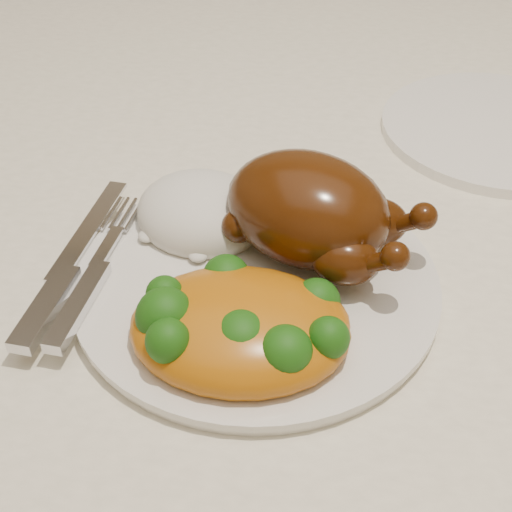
# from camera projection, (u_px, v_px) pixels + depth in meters

# --- Properties ---
(dining_table) EXTENTS (1.60, 0.90, 0.76)m
(dining_table) POSITION_uv_depth(u_px,v_px,m) (307.00, 246.00, 0.73)
(dining_table) COLOR brown
(dining_table) RESTS_ON floor
(tablecloth) EXTENTS (1.73, 1.03, 0.18)m
(tablecloth) POSITION_uv_depth(u_px,v_px,m) (310.00, 187.00, 0.68)
(tablecloth) COLOR white
(tablecloth) RESTS_ON dining_table
(dinner_plate) EXTENTS (0.33, 0.33, 0.01)m
(dinner_plate) POSITION_uv_depth(u_px,v_px,m) (256.00, 283.00, 0.53)
(dinner_plate) COLOR white
(dinner_plate) RESTS_ON tablecloth
(side_plate) EXTENTS (0.26, 0.26, 0.01)m
(side_plate) POSITION_uv_depth(u_px,v_px,m) (499.00, 129.00, 0.70)
(side_plate) COLOR white
(side_plate) RESTS_ON tablecloth
(roast_chicken) EXTENTS (0.17, 0.14, 0.08)m
(roast_chicken) POSITION_uv_depth(u_px,v_px,m) (312.00, 211.00, 0.52)
(roast_chicken) COLOR #4B2308
(roast_chicken) RESTS_ON dinner_plate
(rice_mound) EXTENTS (0.13, 0.13, 0.06)m
(rice_mound) POSITION_uv_depth(u_px,v_px,m) (202.00, 214.00, 0.57)
(rice_mound) COLOR white
(rice_mound) RESTS_ON dinner_plate
(mac_and_cheese) EXTENTS (0.15, 0.12, 0.06)m
(mac_and_cheese) POSITION_uv_depth(u_px,v_px,m) (246.00, 325.00, 0.47)
(mac_and_cheese) COLOR #CC6E0D
(mac_and_cheese) RESTS_ON dinner_plate
(cutlery) EXTENTS (0.04, 0.20, 0.01)m
(cutlery) POSITION_uv_depth(u_px,v_px,m) (75.00, 279.00, 0.51)
(cutlery) COLOR silver
(cutlery) RESTS_ON dinner_plate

